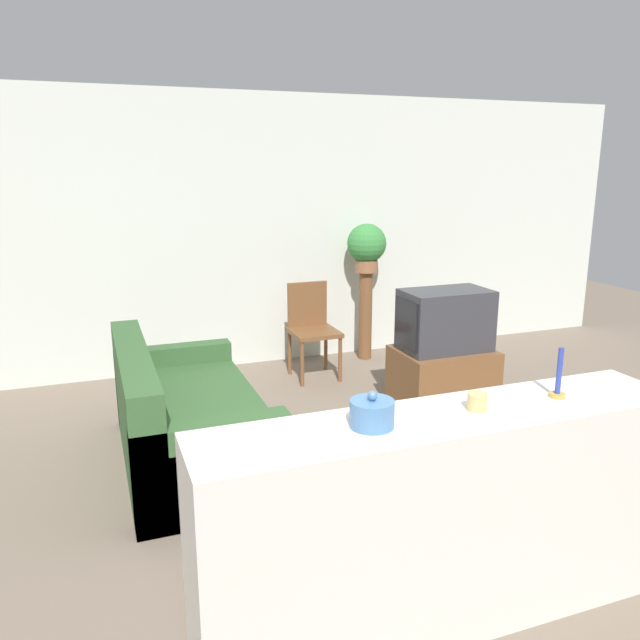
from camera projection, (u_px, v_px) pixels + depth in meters
ground_plane at (383, 547)px, 3.38m from camera, size 14.00×14.00×0.00m
wall_back at (234, 234)px, 6.17m from camera, size 9.00×0.06×2.70m
couch at (185, 422)px, 4.27m from camera, size 0.90×1.74×0.84m
tv_stand at (442, 379)px, 5.23m from camera, size 0.78×0.58×0.53m
television at (445, 320)px, 5.10m from camera, size 0.72×0.42×0.50m
wooden_chair at (312, 325)px, 6.01m from camera, size 0.44×0.44×0.91m
plant_stand at (365, 316)px, 6.57m from camera, size 0.14×0.14×0.93m
potted_plant at (367, 245)px, 6.39m from camera, size 0.40×0.40×0.50m
foreground_counter at (443, 519)px, 2.75m from camera, size 2.22×0.44×0.99m
decorative_bowl at (372, 413)px, 2.50m from camera, size 0.18×0.18×0.15m
candle_jar at (477, 402)px, 2.67m from camera, size 0.09×0.09×0.08m
candlestick at (558, 382)px, 2.81m from camera, size 0.07×0.07×0.23m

